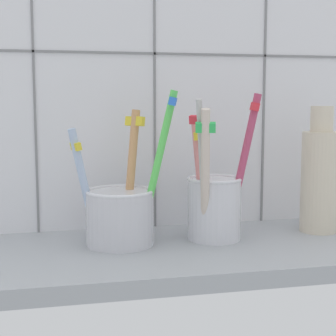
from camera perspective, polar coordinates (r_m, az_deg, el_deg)
The scene contains 5 objects.
counter_slab at distance 64.96cm, azimuth 0.50°, elevation -9.37°, with size 64.00×22.00×2.00cm, color #9EA3A8.
tile_wall_back at distance 74.03cm, azimuth -1.62°, elevation 9.51°, with size 64.00×2.20×45.00cm.
toothbrush_cup_left at distance 65.11cm, azimuth -5.15°, elevation -4.75°, with size 13.13×8.41×18.93cm.
toothbrush_cup_right at distance 67.23cm, azimuth 5.02°, elevation -3.63°, with size 9.63×9.30×18.56cm.
ceramic_vase at distance 73.71cm, azimuth 16.07°, elevation -0.92°, with size 4.96×4.96×16.93cm.
Camera 1 is at (-14.11, -60.62, 19.59)cm, focal length 56.42 mm.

